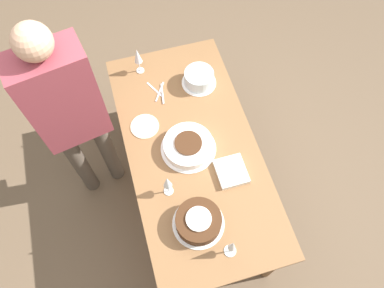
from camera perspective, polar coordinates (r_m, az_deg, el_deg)
ground_plane at (r=3.12m, az=-0.00°, el=-6.98°), size 12.00×12.00×0.00m
dining_table at (r=2.52m, az=-0.00°, el=-1.71°), size 1.71×0.83×0.77m
cake_center_white at (r=2.38m, az=-0.60°, el=-0.20°), size 0.36×0.36×0.08m
cake_front_chocolate at (r=2.19m, az=1.00°, el=-11.71°), size 0.31×0.31×0.10m
cake_back_decorated at (r=2.65m, az=1.07°, el=9.99°), size 0.24×0.24×0.11m
wine_glass_near at (r=2.17m, az=-3.77°, el=-5.89°), size 0.06×0.06×0.20m
wine_glass_far at (r=2.08m, az=6.14°, el=-15.20°), size 0.07×0.07×0.20m
wine_glass_extra at (r=2.67m, az=-8.29°, el=13.07°), size 0.06×0.06×0.22m
dessert_plate_left at (r=2.51m, az=-7.21°, el=2.69°), size 0.19×0.19×0.01m
fork_pile at (r=2.65m, az=-5.04°, el=7.95°), size 0.21×0.12×0.01m
napkin_stack at (r=2.34m, az=5.99°, el=-4.18°), size 0.20×0.18×0.03m
person_cutting at (r=2.34m, az=-18.16°, el=4.75°), size 0.29×0.43×1.72m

